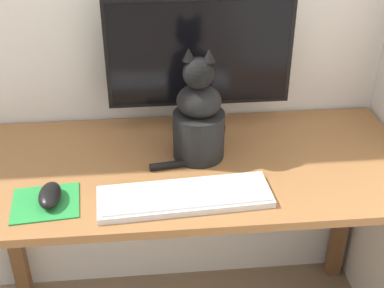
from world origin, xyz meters
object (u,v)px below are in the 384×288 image
object	(u,v)px
keyboard	(185,196)
computer_mouse_left	(50,195)
cat	(198,118)
monitor	(200,60)

from	to	relation	value
keyboard	computer_mouse_left	xyz separation A→B (m)	(-0.35, 0.02, 0.01)
computer_mouse_left	cat	xyz separation A→B (m)	(0.41, 0.19, 0.10)
monitor	cat	distance (m)	0.19
monitor	cat	world-z (taller)	monitor
monitor	computer_mouse_left	xyz separation A→B (m)	(-0.42, -0.34, -0.22)
monitor	cat	size ratio (longest dim) A/B	1.64
computer_mouse_left	cat	size ratio (longest dim) A/B	0.32
cat	monitor	bearing A→B (deg)	95.24
computer_mouse_left	cat	distance (m)	0.46
keyboard	computer_mouse_left	bearing A→B (deg)	172.89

